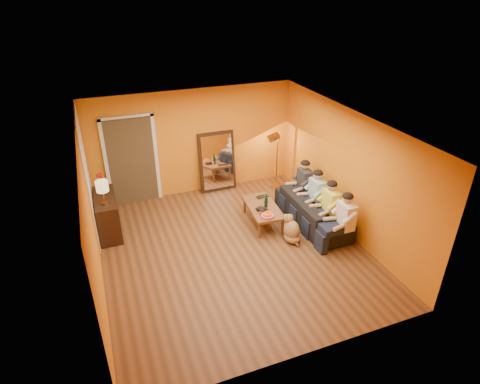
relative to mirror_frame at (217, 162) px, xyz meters
name	(u,v)px	position (x,y,z in m)	size (l,w,h in m)	color
room_shell	(226,184)	(-0.55, -2.26, 0.54)	(5.00, 5.50, 2.60)	brown
white_accent	(87,175)	(-3.04, -0.88, 0.54)	(0.02, 1.90, 2.58)	white
doorway_recess	(131,160)	(-2.05, 0.20, 0.29)	(1.06, 0.30, 2.10)	#3F2D19
door_jamb_left	(106,165)	(-2.62, 0.08, 0.29)	(0.08, 0.06, 2.20)	white
door_jamb_right	(156,158)	(-1.48, 0.08, 0.29)	(0.08, 0.06, 2.20)	white
door_header	(126,117)	(-2.05, 0.08, 1.36)	(1.22, 0.06, 0.08)	white
mirror_frame	(217,162)	(0.00, 0.00, 0.00)	(0.92, 0.06, 1.52)	#331D11
mirror_glass	(218,162)	(0.00, -0.04, 0.00)	(0.78, 0.02, 1.36)	white
sideboard	(107,215)	(-2.79, -1.08, -0.34)	(0.44, 1.18, 0.85)	#331D11
table_lamp	(103,193)	(-2.79, -1.38, 0.34)	(0.24, 0.24, 0.51)	beige
sofa	(313,210)	(1.45, -2.29, -0.45)	(0.83, 2.12, 0.62)	black
coffee_table	(263,215)	(0.42, -1.92, -0.55)	(0.62, 1.22, 0.42)	brown
floor_lamp	(277,161)	(1.45, -0.44, -0.04)	(0.30, 0.24, 1.44)	gold
dog	(292,228)	(0.70, -2.76, -0.46)	(0.32, 0.50, 0.59)	#AB7E4D
person_far_left	(345,220)	(1.58, -3.29, -0.15)	(0.70, 0.44, 1.22)	silver
person_mid_left	(330,207)	(1.58, -2.74, -0.15)	(0.70, 0.44, 1.22)	#DEDF4A
person_mid_right	(317,195)	(1.58, -2.19, -0.15)	(0.70, 0.44, 1.22)	#92C0E2
person_far_right	(304,185)	(1.58, -1.64, -0.15)	(0.70, 0.44, 1.22)	#2E2D32
fruit_bowl	(267,214)	(0.32, -2.37, -0.26)	(0.26, 0.26, 0.16)	#DA4D8F
wine_bottle	(266,201)	(0.47, -1.97, -0.18)	(0.07, 0.07, 0.31)	black
tumbler	(266,201)	(0.54, -1.80, -0.29)	(0.11, 0.11, 0.10)	#B27F3F
laptop	(264,197)	(0.60, -1.57, -0.33)	(0.32, 0.20, 0.03)	black
book_lower	(259,212)	(0.24, -2.12, -0.33)	(0.18, 0.24, 0.02)	#331D11
book_mid	(259,211)	(0.25, -2.11, -0.31)	(0.16, 0.22, 0.02)	red
book_upper	(259,211)	(0.24, -2.13, -0.29)	(0.17, 0.23, 0.02)	black
vase	(102,188)	(-2.79, -0.83, 0.19)	(0.20, 0.20, 0.21)	#331D11
flowers	(100,176)	(-2.79, -0.83, 0.45)	(0.17, 0.17, 0.48)	red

